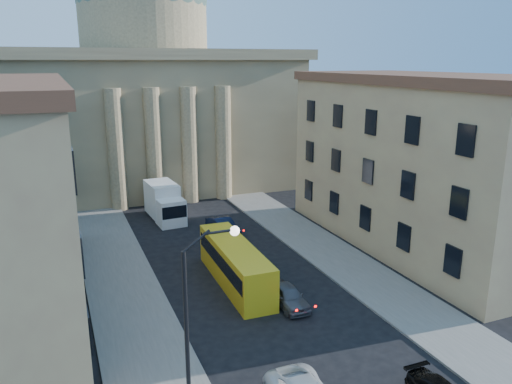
# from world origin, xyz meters

# --- Properties ---
(sidewalk_left) EXTENTS (5.00, 60.00, 0.15)m
(sidewalk_left) POSITION_xyz_m (-8.50, 18.00, 0.07)
(sidewalk_left) COLOR #63605A
(sidewalk_left) RESTS_ON ground
(sidewalk_right) EXTENTS (5.00, 60.00, 0.15)m
(sidewalk_right) POSITION_xyz_m (8.50, 18.00, 0.07)
(sidewalk_right) COLOR #63605A
(sidewalk_right) RESTS_ON ground
(church) EXTENTS (68.02, 28.76, 36.60)m
(church) POSITION_xyz_m (0.00, 55.47, 11.88)
(church) COLOR #756348
(church) RESTS_ON ground
(building_right) EXTENTS (11.60, 26.60, 14.70)m
(building_right) POSITION_xyz_m (17.00, 22.00, 7.42)
(building_right) COLOR tan
(building_right) RESTS_ON ground
(street_lamp) EXTENTS (2.62, 0.44, 8.83)m
(street_lamp) POSITION_xyz_m (-6.97, 8.00, 5.29)
(street_lamp) COLOR black
(street_lamp) RESTS_ON ground
(car_right_far) EXTENTS (1.74, 4.22, 1.43)m
(car_right_far) POSITION_xyz_m (1.25, 15.73, 0.72)
(car_right_far) COLOR #505055
(car_right_far) RESTS_ON ground
(car_right_distant) EXTENTS (2.21, 4.89, 1.56)m
(car_right_distant) POSITION_xyz_m (1.77, 30.58, 0.78)
(car_right_distant) COLOR black
(car_right_distant) RESTS_ON ground
(city_bus) EXTENTS (2.68, 10.58, 2.97)m
(city_bus) POSITION_xyz_m (-0.80, 20.26, 1.59)
(city_bus) COLOR gold
(city_bus) RESTS_ON ground
(box_truck) EXTENTS (3.03, 6.77, 3.63)m
(box_truck) POSITION_xyz_m (-2.24, 37.30, 1.72)
(box_truck) COLOR silver
(box_truck) RESTS_ON ground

